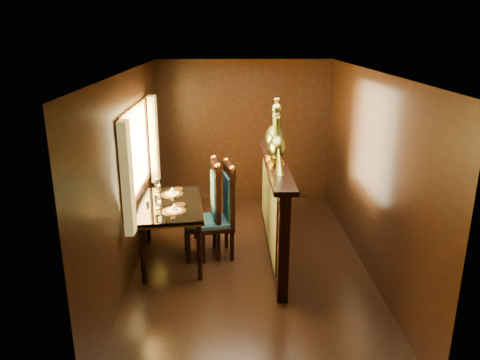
{
  "coord_description": "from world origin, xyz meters",
  "views": [
    {
      "loc": [
        -0.27,
        -5.62,
        2.97
      ],
      "look_at": [
        -0.13,
        0.16,
        1.11
      ],
      "focal_mm": 35.0,
      "sensor_mm": 36.0,
      "label": 1
    }
  ],
  "objects_px": {
    "dining_table": "(170,208)",
    "peacock_right": "(275,127)",
    "chair_left": "(210,206)",
    "peacock_left": "(277,137)",
    "chair_right": "(224,208)"
  },
  "relations": [
    {
      "from": "dining_table",
      "to": "peacock_right",
      "type": "distance_m",
      "value": 1.74
    },
    {
      "from": "dining_table",
      "to": "peacock_right",
      "type": "height_order",
      "value": "peacock_right"
    },
    {
      "from": "chair_left",
      "to": "dining_table",
      "type": "bearing_deg",
      "value": -177.25
    },
    {
      "from": "peacock_left",
      "to": "peacock_right",
      "type": "relative_size",
      "value": 0.86
    },
    {
      "from": "chair_right",
      "to": "peacock_right",
      "type": "height_order",
      "value": "peacock_right"
    },
    {
      "from": "chair_right",
      "to": "peacock_left",
      "type": "bearing_deg",
      "value": -30.0
    },
    {
      "from": "peacock_right",
      "to": "chair_right",
      "type": "bearing_deg",
      "value": -168.96
    },
    {
      "from": "chair_right",
      "to": "peacock_right",
      "type": "relative_size",
      "value": 1.65
    },
    {
      "from": "dining_table",
      "to": "peacock_right",
      "type": "bearing_deg",
      "value": 3.36
    },
    {
      "from": "chair_right",
      "to": "peacock_right",
      "type": "distance_m",
      "value": 1.27
    },
    {
      "from": "peacock_right",
      "to": "chair_left",
      "type": "bearing_deg",
      "value": -171.28
    },
    {
      "from": "dining_table",
      "to": "chair_left",
      "type": "xyz_separation_m",
      "value": [
        0.53,
        0.11,
        -0.02
      ]
    },
    {
      "from": "dining_table",
      "to": "chair_left",
      "type": "distance_m",
      "value": 0.54
    },
    {
      "from": "chair_right",
      "to": "chair_left",
      "type": "bearing_deg",
      "value": 168.24
    },
    {
      "from": "dining_table",
      "to": "chair_right",
      "type": "relative_size",
      "value": 1.09
    }
  ]
}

